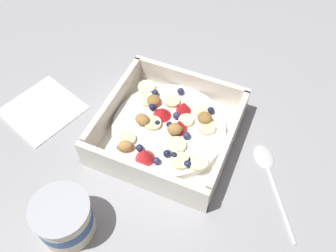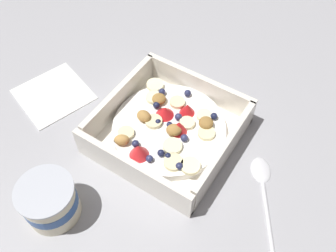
{
  "view_description": "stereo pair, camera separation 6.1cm",
  "coord_description": "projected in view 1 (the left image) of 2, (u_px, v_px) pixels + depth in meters",
  "views": [
    {
      "loc": [
        -0.15,
        0.34,
        0.52
      ],
      "look_at": [
        -0.01,
        0.0,
        0.03
      ],
      "focal_mm": 39.66,
      "sensor_mm": 36.0,
      "label": 1
    },
    {
      "loc": [
        -0.21,
        0.31,
        0.52
      ],
      "look_at": [
        -0.01,
        0.0,
        0.03
      ],
      "focal_mm": 39.66,
      "sensor_mm": 36.0,
      "label": 2
    }
  ],
  "objects": [
    {
      "name": "ground_plane",
      "position": [
        164.0,
        133.0,
        0.64
      ],
      "size": [
        2.4,
        2.4,
        0.0
      ],
      "primitive_type": "plane",
      "color": "#9E9EA3"
    },
    {
      "name": "fruit_bowl",
      "position": [
        168.0,
        130.0,
        0.62
      ],
      "size": [
        0.21,
        0.21,
        0.06
      ],
      "color": "white",
      "rests_on": "ground"
    },
    {
      "name": "spoon",
      "position": [
        269.0,
        169.0,
        0.59
      ],
      "size": [
        0.11,
        0.16,
        0.01
      ],
      "color": "silver",
      "rests_on": "ground"
    },
    {
      "name": "yogurt_cup",
      "position": [
        64.0,
        218.0,
        0.51
      ],
      "size": [
        0.08,
        0.08,
        0.07
      ],
      "color": "beige",
      "rests_on": "ground"
    },
    {
      "name": "folded_napkin",
      "position": [
        42.0,
        109.0,
        0.67
      ],
      "size": [
        0.15,
        0.15,
        0.01
      ],
      "primitive_type": "cube",
      "rotation": [
        0.0,
        0.0,
        -0.32
      ],
      "color": "white",
      "rests_on": "ground"
    }
  ]
}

